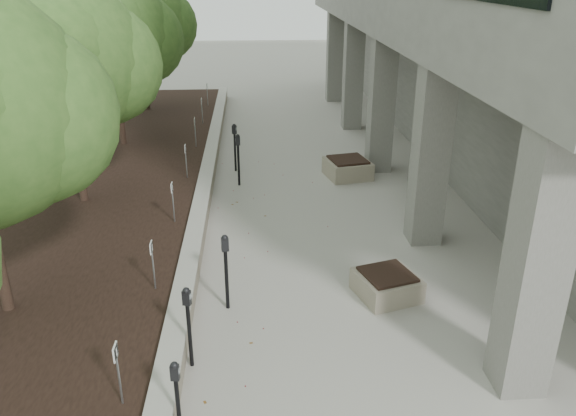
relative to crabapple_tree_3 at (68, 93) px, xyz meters
name	(u,v)px	position (x,y,z in m)	size (l,w,h in m)	color
retaining_wall	(205,188)	(2.97, 1.00, -2.87)	(0.39, 26.00, 0.50)	#9E927D
planting_bed	(69,193)	(-0.70, 1.00, -2.92)	(7.00, 26.00, 0.40)	black
crabapple_tree_3	(68,93)	(0.00, 0.00, 0.00)	(4.60, 4.00, 5.44)	#396325
crabapple_tree_4	(114,61)	(0.00, 5.00, 0.00)	(4.60, 4.00, 5.44)	#396325
crabapple_tree_5	(141,41)	(0.00, 10.00, 0.00)	(4.60, 4.00, 5.44)	#396325
parking_sign_2	(119,375)	(2.45, -7.50, -2.24)	(0.04, 0.22, 0.96)	black
parking_sign_3	(153,266)	(2.45, -4.50, -2.24)	(0.04, 0.22, 0.96)	black
parking_sign_4	(173,203)	(2.45, -1.50, -2.24)	(0.04, 0.22, 0.96)	black
parking_sign_5	(186,161)	(2.45, 1.50, -2.24)	(0.04, 0.22, 0.96)	black
parking_sign_6	(195,132)	(2.45, 4.50, -2.24)	(0.04, 0.22, 0.96)	black
parking_sign_7	(202,111)	(2.45, 7.50, -2.24)	(0.04, 0.22, 0.96)	black
parking_sign_8	(207,94)	(2.45, 10.50, -2.24)	(0.04, 0.22, 0.96)	black
parking_meter_1	(189,328)	(3.25, -6.24, -2.40)	(0.14, 0.10, 1.43)	black
parking_meter_2	(178,403)	(3.25, -7.83, -2.47)	(0.13, 0.09, 1.31)	black
parking_meter_3	(226,272)	(3.77, -4.61, -2.36)	(0.15, 0.11, 1.51)	black
parking_meter_4	(238,160)	(3.89, 1.87, -2.35)	(0.15, 0.11, 1.53)	black
parking_meter_5	(235,148)	(3.77, 3.13, -2.37)	(0.15, 0.11, 1.50)	black
planter_front	(387,284)	(6.81, -4.38, -2.87)	(1.07, 1.07, 0.50)	#9E927D
planter_back	(348,168)	(7.15, 2.38, -2.83)	(1.22, 1.22, 0.57)	#9E927D
berry_scatter	(274,264)	(4.70, -3.00, -3.11)	(3.30, 14.10, 0.02)	maroon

